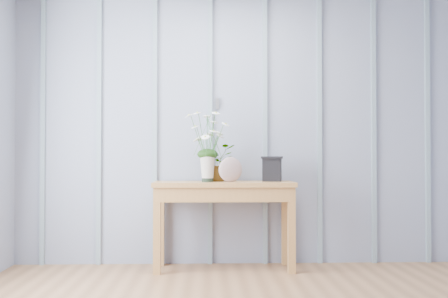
{
  "coord_description": "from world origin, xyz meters",
  "views": [
    {
      "loc": [
        -0.28,
        -2.5,
        0.94
      ],
      "look_at": [
        -0.13,
        1.94,
        1.03
      ],
      "focal_mm": 42.0,
      "sensor_mm": 36.0,
      "label": 1
    }
  ],
  "objects_px": {
    "daisy_vase": "(208,137)",
    "felt_disc_vessel": "(230,170)",
    "carved_box": "(272,169)",
    "sideboard": "(224,195)"
  },
  "relations": [
    {
      "from": "daisy_vase",
      "to": "felt_disc_vessel",
      "type": "distance_m",
      "value": 0.34
    },
    {
      "from": "daisy_vase",
      "to": "carved_box",
      "type": "distance_m",
      "value": 0.63
    },
    {
      "from": "daisy_vase",
      "to": "carved_box",
      "type": "relative_size",
      "value": 2.8
    },
    {
      "from": "felt_disc_vessel",
      "to": "daisy_vase",
      "type": "bearing_deg",
      "value": 149.71
    },
    {
      "from": "sideboard",
      "to": "carved_box",
      "type": "bearing_deg",
      "value": 3.95
    },
    {
      "from": "felt_disc_vessel",
      "to": "carved_box",
      "type": "height_order",
      "value": "carved_box"
    },
    {
      "from": "carved_box",
      "to": "daisy_vase",
      "type": "bearing_deg",
      "value": -172.14
    },
    {
      "from": "daisy_vase",
      "to": "carved_box",
      "type": "height_order",
      "value": "daisy_vase"
    },
    {
      "from": "sideboard",
      "to": "felt_disc_vessel",
      "type": "bearing_deg",
      "value": -59.22
    },
    {
      "from": "sideboard",
      "to": "daisy_vase",
      "type": "relative_size",
      "value": 1.97
    }
  ]
}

